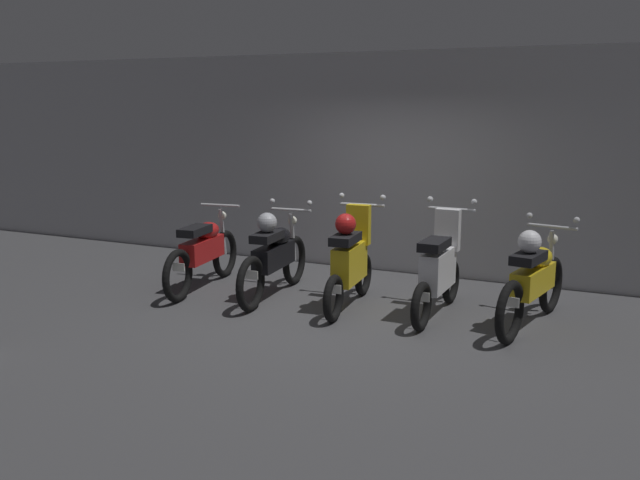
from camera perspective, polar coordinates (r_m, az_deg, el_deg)
ground_plane at (r=7.94m, az=1.82°, el=-6.03°), size 80.00×80.00×0.00m
back_wall at (r=9.77m, az=7.15°, el=6.32°), size 16.00×0.30×3.06m
motorbike_slot_0 at (r=8.98m, az=-9.66°, el=-0.91°), size 0.56×1.95×1.03m
motorbike_slot_1 at (r=8.47m, az=-3.83°, el=-1.25°), size 0.59×1.95×1.15m
motorbike_slot_2 at (r=8.01m, az=2.52°, el=-1.66°), size 0.59×1.68×1.29m
motorbike_slot_3 at (r=7.82m, az=9.83°, el=-2.44°), size 0.59×1.68×1.29m
motorbike_slot_4 at (r=7.65m, az=17.28°, el=-3.10°), size 0.62×1.93×1.15m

